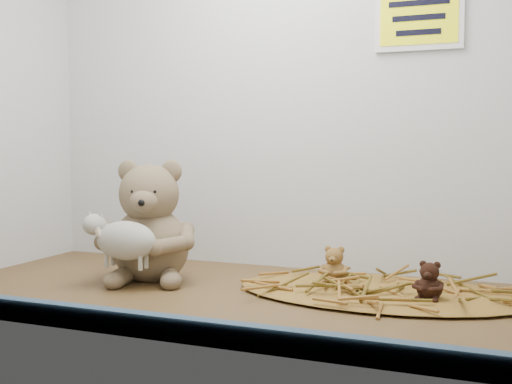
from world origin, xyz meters
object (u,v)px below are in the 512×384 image
at_px(mini_teddy_tan, 334,263).
at_px(main_teddy, 150,220).
at_px(toy_lamb, 126,241).
at_px(mini_teddy_brown, 430,279).

bearing_deg(mini_teddy_tan, main_teddy, -170.88).
bearing_deg(toy_lamb, main_teddy, 90.00).
distance_m(main_teddy, mini_teddy_brown, 0.58).
height_order(mini_teddy_tan, mini_teddy_brown, mini_teddy_tan).
bearing_deg(toy_lamb, mini_teddy_brown, 9.95).
xyz_separation_m(toy_lamb, mini_teddy_tan, (0.38, 0.17, -0.05)).
distance_m(main_teddy, mini_teddy_tan, 0.40).
height_order(toy_lamb, mini_teddy_tan, toy_lamb).
distance_m(toy_lamb, mini_teddy_tan, 0.42).
bearing_deg(mini_teddy_brown, mini_teddy_tan, 165.91).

